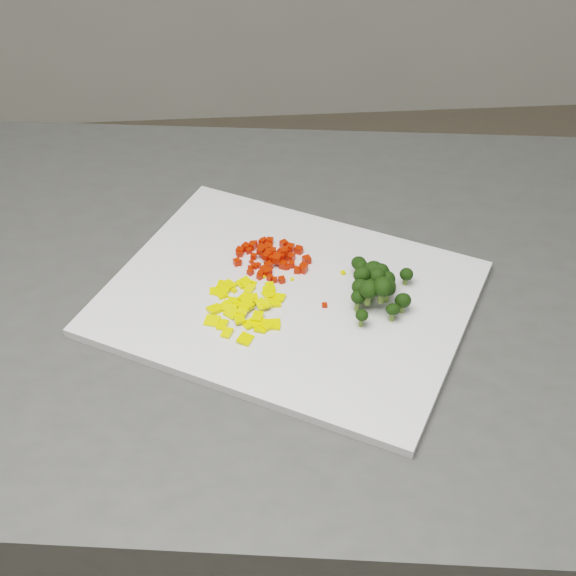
{
  "coord_description": "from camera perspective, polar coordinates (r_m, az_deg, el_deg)",
  "views": [
    {
      "loc": [
        -0.38,
        -0.81,
        1.53
      ],
      "look_at": [
        -0.33,
        -0.1,
        0.92
      ],
      "focal_mm": 50.0,
      "sensor_mm": 36.0,
      "label": 1
    }
  ],
  "objects": [
    {
      "name": "pepper_chunk_38",
      "position": [
        0.96,
        -2.9,
        0.22
      ],
      "size": [
        0.02,
        0.02,
        0.01
      ],
      "primitive_type": "cube",
      "rotation": [
        0.07,
        0.09,
        0.62
      ],
      "color": "yellow",
      "rests_on": "pepper_pile"
    },
    {
      "name": "stray_bit_5",
      "position": [
        0.98,
        3.93,
        1.09
      ],
      "size": [
        0.01,
        0.01,
        0.0
      ],
      "primitive_type": "cube",
      "rotation": [
        0.0,
        0.0,
        0.34
      ],
      "color": "yellow",
      "rests_on": "cutting_board"
    },
    {
      "name": "pepper_chunk_22",
      "position": [
        0.95,
        -4.8,
        -0.28
      ],
      "size": [
        0.02,
        0.02,
        0.01
      ],
      "primitive_type": "cube",
      "rotation": [
        -0.11,
        0.13,
        2.65
      ],
      "color": "yellow",
      "rests_on": "pepper_pile"
    },
    {
      "name": "pepper_chunk_2",
      "position": [
        0.94,
        -1.41,
        -0.48
      ],
      "size": [
        0.02,
        0.02,
        0.0
      ],
      "primitive_type": "cube",
      "rotation": [
        -0.02,
        0.01,
        1.99
      ],
      "color": "yellow",
      "rests_on": "pepper_pile"
    },
    {
      "name": "pepper_chunk_5",
      "position": [
        0.96,
        -4.18,
        0.25
      ],
      "size": [
        0.02,
        0.02,
        0.0
      ],
      "primitive_type": "cube",
      "rotation": [
        0.02,
        0.02,
        2.23
      ],
      "color": "yellow",
      "rests_on": "pepper_pile"
    },
    {
      "name": "carrot_cube_0",
      "position": [
        0.97,
        0.66,
        1.28
      ],
      "size": [
        0.01,
        0.01,
        0.01
      ],
      "primitive_type": "cube",
      "rotation": [
        0.0,
        0.0,
        2.92
      ],
      "color": "red",
      "rests_on": "carrot_pile"
    },
    {
      "name": "carrot_cube_15",
      "position": [
        1.01,
        -3.0,
        2.94
      ],
      "size": [
        0.01,
        0.01,
        0.01
      ],
      "primitive_type": "cube",
      "rotation": [
        0.0,
        0.0,
        0.92
      ],
      "color": "red",
      "rests_on": "carrot_pile"
    },
    {
      "name": "pepper_chunk_7",
      "position": [
        0.9,
        -1.98,
        -2.97
      ],
      "size": [
        0.02,
        0.01,
        0.0
      ],
      "primitive_type": "cube",
      "rotation": [
        0.13,
        -0.06,
        2.81
      ],
      "color": "yellow",
      "rests_on": "pepper_pile"
    },
    {
      "name": "broccoli_floret_7",
      "position": [
        0.94,
        6.27,
        0.61
      ],
      "size": [
        0.03,
        0.03,
        0.03
      ],
      "primitive_type": null,
      "color": "black",
      "rests_on": "broccoli_pile"
    },
    {
      "name": "pepper_chunk_0",
      "position": [
        0.93,
        -3.75,
        -0.97
      ],
      "size": [
        0.02,
        0.01,
        0.01
      ],
      "primitive_type": "cube",
      "rotation": [
        0.02,
        -0.01,
        2.95
      ],
      "color": "yellow",
      "rests_on": "pepper_pile"
    },
    {
      "name": "carrot_pile",
      "position": [
        0.99,
        -1.21,
        2.57
      ],
      "size": [
        0.09,
        0.09,
        0.03
      ],
      "primitive_type": null,
      "color": "red",
      "rests_on": "cutting_board"
    },
    {
      "name": "broccoli_floret_15",
      "position": [
        0.9,
        5.23,
        -2.19
      ],
      "size": [
        0.02,
        0.02,
        0.02
      ],
      "primitive_type": null,
      "color": "black",
      "rests_on": "broccoli_pile"
    },
    {
      "name": "pepper_chunk_15",
      "position": [
        0.93,
        -2.99,
        -0.76
      ],
      "size": [
        0.02,
        0.02,
        0.01
      ],
      "primitive_type": "cube",
      "rotation": [
        -0.01,
        -0.09,
        0.77
      ],
      "color": "yellow",
      "rests_on": "pepper_pile"
    },
    {
      "name": "carrot_cube_50",
      "position": [
        1.02,
        -1.85,
        3.31
      ],
      "size": [
        0.01,
        0.01,
        0.01
      ],
      "primitive_type": "cube",
      "rotation": [
        0.0,
        0.0,
        2.54
      ],
      "color": "red",
      "rests_on": "carrot_pile"
    },
    {
      "name": "broccoli_floret_14",
      "position": [
        0.92,
        7.08,
        -0.24
      ],
      "size": [
        0.02,
        0.02,
        0.02
      ],
      "primitive_type": null,
      "color": "black",
      "rests_on": "broccoli_pile"
    },
    {
      "name": "pepper_chunk_17",
      "position": [
        0.91,
        -1.02,
        -2.55
      ],
      "size": [
        0.02,
        0.02,
        0.01
      ],
      "primitive_type": "cube",
      "rotation": [
        -0.06,
        0.1,
        3.05
      ],
      "color": "yellow",
      "rests_on": "pepper_pile"
    },
    {
      "name": "carrot_cube_10",
      "position": [
        1.0,
        0.75,
        2.73
      ],
      "size": [
        0.01,
        0.01,
        0.01
      ],
      "primitive_type": "cube",
      "rotation": [
        0.0,
        0.0,
        1.05
      ],
      "color": "red",
      "rests_on": "carrot_pile"
    },
    {
      "name": "pepper_chunk_23",
      "position": [
        0.96,
        -3.15,
        0.37
      ],
      "size": [
        0.02,
        0.02,
        0.01
      ],
      "primitive_type": "cube",
      "rotation": [
        -0.02,
        -0.11,
        0.53
      ],
      "color": "yellow",
      "rests_on": "pepper_pile"
    },
    {
      "name": "pepper_chunk_28",
      "position": [
        0.91,
        -4.68,
        -2.64
      ],
      "size": [
        0.02,
        0.02,
        0.01
      ],
      "primitive_type": "cube",
      "rotation": [
        -0.11,
        -0.11,
        1.2
      ],
      "color": "yellow",
      "rests_on": "pepper_pile"
    },
    {
      "name": "broccoli_floret_5",
      "position": [
        0.92,
        4.95,
        -0.97
      ],
      "size": [
        0.02,
        0.02,
        0.03
      ],
      "primitive_type": null,
      "color": "black",
      "rests_on": "broccoli_pile"
    },
    {
      "name": "carrot_cube_52",
      "position": [
        0.99,
        0.2,
        2.18
      ],
      "size": [
        0.01,
        0.01,
        0.01
      ],
      "primitive_type": "cube",
      "rotation": [
        0.0,
        0.0,
        1.02
      ],
      "color": "red",
      "rests_on": "carrot_pile"
    },
    {
      "name": "carrot_cube_12",
      "position": [
        0.97,
        -1.96,
        1.0
      ],
      "size": [
        0.01,
        0.01,
        0.01
      ],
      "primitive_type": "cube",
      "rotation": [
        0.0,
        0.0,
        2.69
      ],
      "color": "red",
      "rests_on": "carrot_pile"
    },
    {
      "name": "carrot_cube_34",
      "position": [
        0.96,
        -1.3,
        0.73
      ],
      "size": [
        0.01,
        0.01,
        0.01
      ],
      "primitive_type": "cube",
      "rotation": [
        0.0,
        0.0,
        2.48
      ],
      "color": "red",
      "rests_on": "carrot_pile"
    },
    {
      "name": "carrot_cube_45",
      "position": [
        0.98,
        -1.59,
        1.39
      ],
      "size": [
        0.01,
        0.01,
        0.01
      ],
      "primitive_type": "cube",
      "rotation": [
        0.0,
        0.0,
        0.51
      ],
      "color": "red",
      "rests_on": "carrot_pile"
    },
    {
      "name": "carrot_cube_20",
      "position": [
        0.99,
        -3.65,
        1.84
      ],
      "size": [
        0.01,
        0.01,
        0.01
      ],
      "primitive_type": "cube",
      "rotation": [
        0.0,
        0.0,
        0.36
      ],
      "color": "red",
      "rests_on": "carrot_pile"
    },
    {
      "name": "pepper_chunk_26",
      "position": [
        0.92,
        -1.76,
        -1.2
      ],
      "size": [
        0.02,
        0.02,
        0.01
      ],
      "primitive_type": "cube",
      "rotation": [
        0.12,
        -0.11,
        0.29
      ],
      "color": "yellow",
      "rests_on": "pepper_pile"
    },
    {
      "name": "broccoli_floret_11",
      "position": [
        0.93,
        5.08,
        -0.32
      ],
      "size": [
        0.03,
        0.03,
        0.03
      ],
      "primitive_type": null,
      "color": "black",
      "rests_on": "broccoli_pile"
    },
    {
      "name": "carrot_cube_8",
      "position": [
        1.01,
        -2.63,
        2.88
      ],
      "size": [
        0.01,
        0.01,
        0.01
      ],
      "primitive_type": "cube",
      "rotation": [
        0.0,
        0.0,
        2.92
      ],
      "color": "red",
      "rests_on": "carrot_pile"
    },
    {
      "name": "pepper_chunk_19",
      "position": [
        0.91,
        -2.73,
        -2.56
      ],
      "size": [
        0.02,
        0.02,
        0.0
      ],
      "primitive_type": "cube",
      "rotation": [
        -0.0,
        0.09,
        2.07
      ],
      "color": "yellow",
      "rests_on": "pepper_pile"
    },
    {
      "name": "carrot_cube_30",
      "position": [
        0.98,
        -0.34,
        1.65
      ],
      "size": [
        0.01,
        0.01,
        0.01
      ],
      "primitive_type": "cube",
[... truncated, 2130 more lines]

